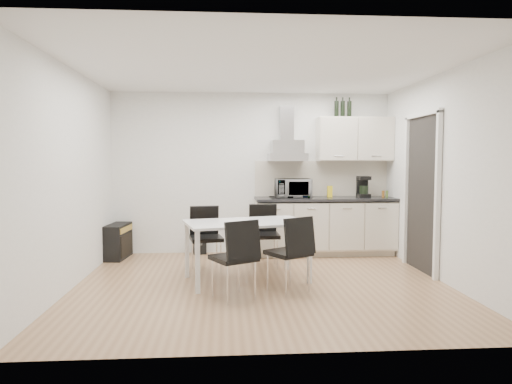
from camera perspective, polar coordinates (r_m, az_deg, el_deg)
ground at (r=5.67m, az=0.74°, el=-11.49°), size 4.50×4.50×0.00m
wall_back at (r=7.46m, az=-0.52°, el=2.36°), size 4.50×0.10×2.60m
wall_front at (r=3.48m, az=3.49°, el=0.47°), size 4.50×0.10×2.60m
wall_left at (r=5.74m, az=-22.26°, el=1.56°), size 0.10×4.00×2.60m
wall_right at (r=6.08m, az=22.40°, el=1.68°), size 0.10×4.00×2.60m
ceiling at (r=5.57m, az=0.77°, el=15.24°), size 4.50×4.50×0.00m
doorway at (r=6.58m, az=19.90°, el=-0.29°), size 0.08×1.04×2.10m
kitchenette at (r=7.40m, az=8.83°, el=-1.35°), size 2.22×0.64×2.52m
dining_table at (r=5.72m, az=-1.18°, el=-4.43°), size 1.65×1.18×0.75m
chair_far_left at (r=6.27m, az=-6.23°, el=-5.89°), size 0.52×0.57×0.88m
chair_far_right at (r=6.48m, az=1.02°, el=-5.54°), size 0.45×0.51×0.88m
chair_near_left at (r=5.02m, az=-2.82°, el=-8.36°), size 0.63×0.65×0.88m
chair_near_right at (r=5.30m, az=4.06°, el=-7.70°), size 0.64×0.66×0.88m
guitar_amp at (r=7.39m, az=-16.88°, el=-5.90°), size 0.34×0.66×0.53m
floor_speaker at (r=7.48m, az=-7.08°, el=-6.43°), size 0.23×0.21×0.33m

